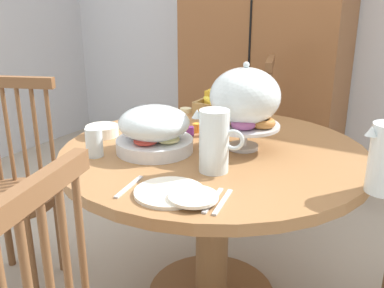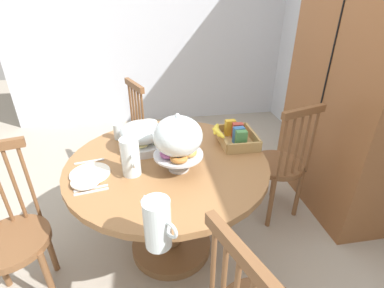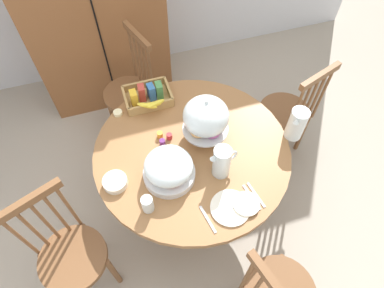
% 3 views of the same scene
% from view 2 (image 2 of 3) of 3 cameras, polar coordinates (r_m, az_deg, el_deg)
% --- Properties ---
extents(ground_plane, '(10.00, 10.00, 0.00)m').
position_cam_2_polar(ground_plane, '(2.20, -4.62, -20.18)').
color(ground_plane, '#A89E8E').
extents(wall_left, '(0.06, 4.32, 2.60)m').
position_cam_2_polar(wall_left, '(3.93, -3.33, 23.19)').
color(wall_left, silver).
rests_on(wall_left, ground_plane).
extents(wooden_armoire, '(1.18, 0.60, 1.96)m').
position_cam_2_polar(wooden_armoire, '(2.51, 30.28, 9.22)').
color(wooden_armoire, brown).
rests_on(wooden_armoire, ground_plane).
extents(dining_table, '(1.21, 1.21, 0.74)m').
position_cam_2_polar(dining_table, '(1.85, -4.64, -8.85)').
color(dining_table, olive).
rests_on(dining_table, ground_plane).
extents(windsor_chair_near_window, '(0.42, 0.43, 0.97)m').
position_cam_2_polar(windsor_chair_near_window, '(2.31, 16.99, -4.21)').
color(windsor_chair_near_window, brown).
rests_on(windsor_chair_near_window, ground_plane).
extents(windsor_chair_by_cabinet, '(0.43, 0.43, 0.97)m').
position_cam_2_polar(windsor_chair_by_cabinet, '(2.62, -13.23, 0.43)').
color(windsor_chair_by_cabinet, brown).
rests_on(windsor_chair_by_cabinet, ground_plane).
extents(windsor_chair_facing_door, '(0.42, 0.42, 0.97)m').
position_cam_2_polar(windsor_chair_facing_door, '(1.91, -32.41, -15.69)').
color(windsor_chair_facing_door, brown).
rests_on(windsor_chair_facing_door, ground_plane).
extents(pastry_stand_with_dome, '(0.28, 0.28, 0.34)m').
position_cam_2_polar(pastry_stand_with_dome, '(1.55, -2.83, 1.08)').
color(pastry_stand_with_dome, silver).
rests_on(pastry_stand_with_dome, dining_table).
extents(fruit_platter_covered, '(0.30, 0.30, 0.18)m').
position_cam_2_polar(fruit_platter_covered, '(1.85, -10.00, 1.55)').
color(fruit_platter_covered, silver).
rests_on(fruit_platter_covered, dining_table).
extents(orange_juice_pitcher, '(0.18, 0.10, 0.22)m').
position_cam_2_polar(orange_juice_pitcher, '(1.59, -12.16, -2.85)').
color(orange_juice_pitcher, silver).
rests_on(orange_juice_pitcher, dining_table).
extents(milk_pitcher, '(0.16, 0.14, 0.22)m').
position_cam_2_polar(milk_pitcher, '(1.16, -6.88, -15.89)').
color(milk_pitcher, silver).
rests_on(milk_pitcher, dining_table).
extents(cereal_basket, '(0.32, 0.30, 0.12)m').
position_cam_2_polar(cereal_basket, '(1.93, 8.56, 1.60)').
color(cereal_basket, tan).
rests_on(cereal_basket, dining_table).
extents(china_plate_large, '(0.22, 0.22, 0.01)m').
position_cam_2_polar(china_plate_large, '(1.70, -19.71, -5.57)').
color(china_plate_large, white).
rests_on(china_plate_large, dining_table).
extents(china_plate_small, '(0.15, 0.15, 0.01)m').
position_cam_2_polar(china_plate_small, '(1.62, -20.52, -7.00)').
color(china_plate_small, white).
rests_on(china_plate_small, china_plate_large).
extents(cereal_bowl, '(0.14, 0.14, 0.04)m').
position_cam_2_polar(cereal_bowl, '(2.15, -8.77, 3.76)').
color(cereal_bowl, white).
rests_on(cereal_bowl, dining_table).
extents(drinking_glass, '(0.06, 0.06, 0.11)m').
position_cam_2_polar(drinking_glass, '(2.02, -14.52, 2.47)').
color(drinking_glass, silver).
rests_on(drinking_glass, dining_table).
extents(butter_dish, '(0.06, 0.06, 0.02)m').
position_cam_2_polar(butter_dish, '(2.12, 5.47, 3.26)').
color(butter_dish, beige).
rests_on(butter_dish, dining_table).
extents(jam_jar_strawberry, '(0.04, 0.04, 0.04)m').
position_cam_2_polar(jam_jar_strawberry, '(1.83, -1.51, -0.66)').
color(jam_jar_strawberry, '#B7282D').
rests_on(jam_jar_strawberry, dining_table).
extents(jam_jar_apricot, '(0.04, 0.04, 0.04)m').
position_cam_2_polar(jam_jar_apricot, '(1.88, -0.82, 0.18)').
color(jam_jar_apricot, orange).
rests_on(jam_jar_apricot, dining_table).
extents(jam_jar_grape, '(0.04, 0.04, 0.04)m').
position_cam_2_polar(jam_jar_grape, '(1.87, -2.65, 0.04)').
color(jam_jar_grape, '#5B2366').
rests_on(jam_jar_grape, dining_table).
extents(table_knife, '(0.04, 0.17, 0.01)m').
position_cam_2_polar(table_knife, '(1.58, -19.53, -8.36)').
color(table_knife, silver).
rests_on(table_knife, dining_table).
extents(dinner_fork, '(0.04, 0.17, 0.01)m').
position_cam_2_polar(dinner_fork, '(1.56, -19.49, -8.99)').
color(dinner_fork, silver).
rests_on(dinner_fork, dining_table).
extents(soup_spoon, '(0.04, 0.17, 0.01)m').
position_cam_2_polar(soup_spoon, '(1.82, -19.84, -3.31)').
color(soup_spoon, silver).
rests_on(soup_spoon, dining_table).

